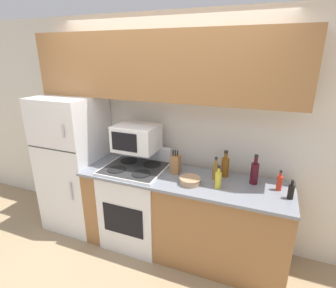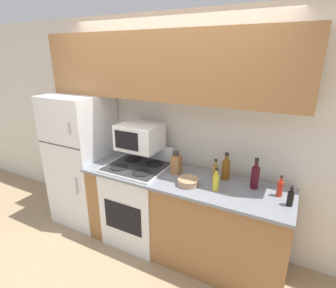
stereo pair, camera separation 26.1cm
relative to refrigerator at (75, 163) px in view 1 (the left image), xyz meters
name	(u,v)px [view 1 (the left image)]	position (x,y,z in m)	size (l,w,h in m)	color
ground_plane	(142,259)	(1.08, -0.34, -0.83)	(12.00, 12.00, 0.00)	tan
wall_back	(166,131)	(1.08, 0.37, 0.44)	(8.00, 0.05, 2.55)	silver
lower_cabinets	(182,215)	(1.43, -0.04, -0.37)	(2.16, 0.65, 0.92)	#9E6B3D
refrigerator	(75,163)	(0.00, 0.00, 0.00)	(0.69, 0.70, 1.67)	white
upper_cabinets	(159,66)	(1.08, 0.18, 1.17)	(2.86, 0.34, 0.68)	#9E6B3D
stove	(137,203)	(0.88, -0.05, -0.35)	(0.66, 0.63, 1.11)	white
microwave	(137,138)	(0.85, 0.06, 0.42)	(0.46, 0.38, 0.28)	white
knife_block	(176,164)	(1.33, 0.04, 0.19)	(0.09, 0.11, 0.26)	#9E6B3D
bowl	(190,180)	(1.54, -0.15, 0.12)	(0.21, 0.21, 0.07)	tan
bottle_wine_red	(255,172)	(2.12, 0.09, 0.21)	(0.08, 0.08, 0.30)	#470F19
bottle_soy_sauce	(291,191)	(2.44, -0.09, 0.16)	(0.05, 0.05, 0.18)	black
bottle_vinegar	(215,171)	(1.75, 0.03, 0.18)	(0.06, 0.06, 0.24)	olive
bottle_hot_sauce	(279,182)	(2.35, 0.04, 0.17)	(0.05, 0.05, 0.20)	red
bottle_cooking_spray	(218,179)	(1.81, -0.13, 0.17)	(0.06, 0.06, 0.22)	gold
bottle_whiskey	(225,166)	(1.83, 0.15, 0.20)	(0.08, 0.08, 0.28)	brown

